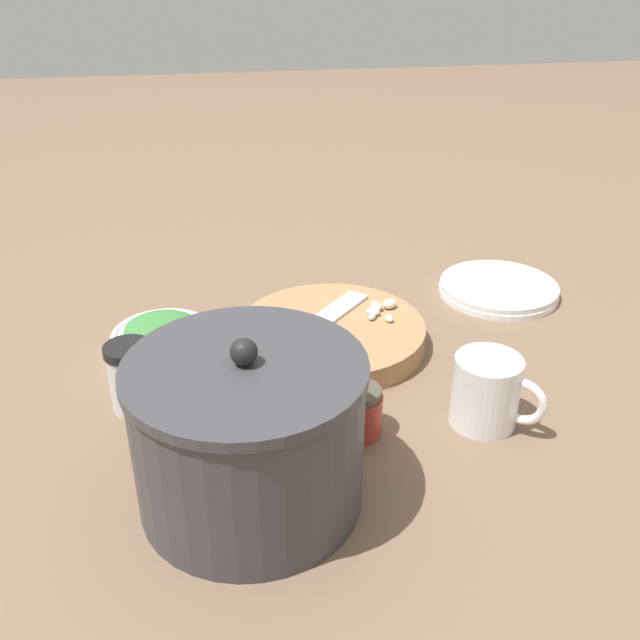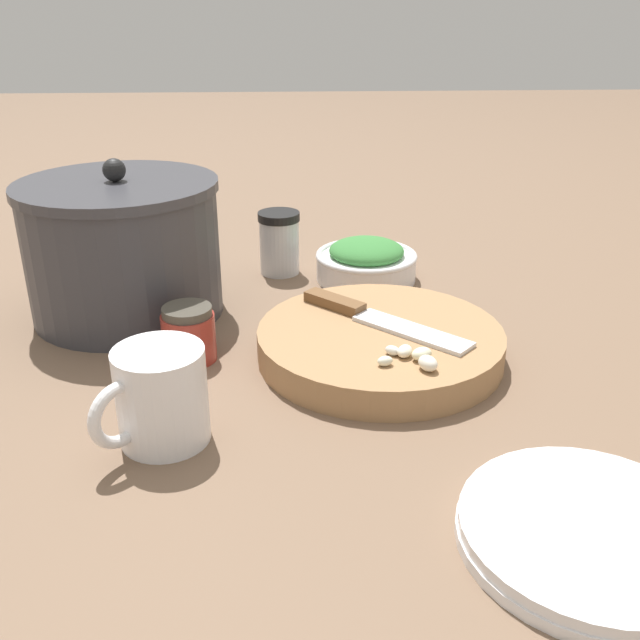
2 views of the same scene
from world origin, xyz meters
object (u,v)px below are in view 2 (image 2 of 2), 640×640
Objects in this scene: cutting_board at (380,343)px; herb_bowl at (366,261)px; honey_jar at (189,333)px; garlic_cloves at (414,357)px; chef_knife at (373,317)px; stock_pot at (124,249)px; coffee_mug at (159,397)px; spice_jar at (279,242)px; plate_stack at (591,534)px.

cutting_board is 1.90× the size of herb_bowl.
herb_bowl is 0.33m from honey_jar.
cutting_board is at bearing 16.25° from garlic_cloves.
chef_knife is (0.03, 0.01, 0.02)m from cutting_board.
stock_pot is (-0.10, 0.32, 0.06)m from herb_bowl.
coffee_mug is at bearing 125.05° from cutting_board.
coffee_mug is 1.59× the size of honey_jar.
cutting_board is at bearing -157.96° from spice_jar.
chef_knife is 0.28m from spice_jar.
stock_pot is (0.23, 0.34, 0.05)m from garlic_cloves.
honey_jar is (0.01, 0.22, 0.01)m from cutting_board.
cutting_board is 0.35m from stock_pot.
plate_stack is (-0.56, -0.11, -0.02)m from herb_bowl.
plate_stack is at bearing 63.81° from chef_knife.
herb_bowl is at bearing -43.62° from honey_jar.
chef_knife is 0.11m from garlic_cloves.
stock_pot reaches higher than chef_knife.
plate_stack is at bearing -169.03° from herb_bowl.
coffee_mug reaches higher than garlic_cloves.
coffee_mug is at bearing 149.88° from herb_bowl.
coffee_mug is at bearing 107.02° from garlic_cloves.
herb_bowl reaches higher than cutting_board.
cutting_board is 0.25m from herb_bowl.
garlic_cloves is 0.99× the size of honey_jar.
honey_jar is (-0.24, 0.23, 0.00)m from herb_bowl.
plate_stack is 0.47m from honey_jar.
stock_pot is (0.14, 0.09, 0.06)m from honey_jar.
honey_jar is at bearing -145.60° from stock_pot.
coffee_mug reaches higher than plate_stack.
stock_pot reaches higher than plate_stack.
cutting_board is 0.31m from spice_jar.
herb_bowl reaches higher than garlic_cloves.
honey_jar is at bearing 46.25° from plate_stack.
chef_knife is 0.90× the size of plate_stack.
garlic_cloves is (-0.08, -0.02, 0.02)m from cutting_board.
garlic_cloves is 0.43× the size of herb_bowl.
herb_bowl is at bearing -105.41° from spice_jar.
cutting_board is 1.54× the size of chef_knife.
honey_jar is at bearing 136.38° from herb_bowl.
coffee_mug is at bearing 65.37° from plate_stack.
herb_bowl is 0.34m from stock_pot.
herb_bowl is 1.59× the size of spice_jar.
plate_stack is 0.64m from stock_pot.
chef_knife is at bearing -85.28° from honey_jar.
honey_jar reaches higher than chef_knife.
chef_knife is 2.82× the size of honey_jar.
honey_jar is at bearing 69.54° from garlic_cloves.
coffee_mug is at bearing -6.52° from chef_knife.
coffee_mug is 0.51× the size of plate_stack.
herb_bowl is 1.44× the size of coffee_mug.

